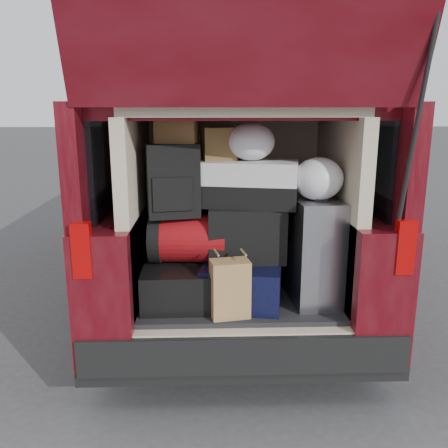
{
  "coord_description": "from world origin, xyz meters",
  "views": [
    {
      "loc": [
        -0.2,
        -2.73,
        1.76
      ],
      "look_at": [
        -0.09,
        0.2,
        1.02
      ],
      "focal_mm": 38.0,
      "sensor_mm": 36.0,
      "label": 1
    }
  ],
  "objects_px": {
    "twotone_duffel": "(247,183)",
    "navy_hardshell": "(243,279)",
    "kraft_bag": "(230,289)",
    "red_duffel": "(188,238)",
    "silver_roller": "(314,250)",
    "backpack": "(173,181)",
    "black_hardshell": "(179,281)",
    "black_soft_case": "(247,233)"
  },
  "relations": [
    {
      "from": "twotone_duffel",
      "to": "navy_hardshell",
      "type": "bearing_deg",
      "value": -97.53
    },
    {
      "from": "kraft_bag",
      "to": "red_duffel",
      "type": "height_order",
      "value": "red_duffel"
    },
    {
      "from": "silver_roller",
      "to": "twotone_duffel",
      "type": "xyz_separation_m",
      "value": [
        -0.42,
        0.1,
        0.41
      ]
    },
    {
      "from": "navy_hardshell",
      "to": "kraft_bag",
      "type": "height_order",
      "value": "kraft_bag"
    },
    {
      "from": "red_duffel",
      "to": "backpack",
      "type": "xyz_separation_m",
      "value": [
        -0.08,
        -0.05,
        0.38
      ]
    },
    {
      "from": "kraft_bag",
      "to": "twotone_duffel",
      "type": "height_order",
      "value": "twotone_duffel"
    },
    {
      "from": "twotone_duffel",
      "to": "black_hardshell",
      "type": "bearing_deg",
      "value": -161.82
    },
    {
      "from": "black_soft_case",
      "to": "twotone_duffel",
      "type": "height_order",
      "value": "twotone_duffel"
    },
    {
      "from": "black_hardshell",
      "to": "navy_hardshell",
      "type": "distance_m",
      "value": 0.42
    },
    {
      "from": "kraft_bag",
      "to": "twotone_duffel",
      "type": "distance_m",
      "value": 0.67
    },
    {
      "from": "black_hardshell",
      "to": "red_duffel",
      "type": "bearing_deg",
      "value": 30.08
    },
    {
      "from": "black_hardshell",
      "to": "black_soft_case",
      "type": "relative_size",
      "value": 1.25
    },
    {
      "from": "red_duffel",
      "to": "backpack",
      "type": "relative_size",
      "value": 1.06
    },
    {
      "from": "silver_roller",
      "to": "kraft_bag",
      "type": "bearing_deg",
      "value": -161.55
    },
    {
      "from": "silver_roller",
      "to": "red_duffel",
      "type": "relative_size",
      "value": 1.39
    },
    {
      "from": "black_soft_case",
      "to": "black_hardshell",
      "type": "bearing_deg",
      "value": -176.17
    },
    {
      "from": "black_soft_case",
      "to": "twotone_duffel",
      "type": "bearing_deg",
      "value": 94.82
    },
    {
      "from": "black_hardshell",
      "to": "twotone_duffel",
      "type": "relative_size",
      "value": 0.95
    },
    {
      "from": "black_soft_case",
      "to": "silver_roller",
      "type": "bearing_deg",
      "value": -6.2
    },
    {
      "from": "black_hardshell",
      "to": "backpack",
      "type": "relative_size",
      "value": 1.34
    },
    {
      "from": "red_duffel",
      "to": "backpack",
      "type": "bearing_deg",
      "value": -146.52
    },
    {
      "from": "silver_roller",
      "to": "kraft_bag",
      "type": "relative_size",
      "value": 1.92
    },
    {
      "from": "red_duffel",
      "to": "black_soft_case",
      "type": "height_order",
      "value": "black_soft_case"
    },
    {
      "from": "backpack",
      "to": "black_hardshell",
      "type": "bearing_deg",
      "value": 12.52
    },
    {
      "from": "backpack",
      "to": "navy_hardshell",
      "type": "bearing_deg",
      "value": -10.03
    },
    {
      "from": "backpack",
      "to": "kraft_bag",
      "type": "bearing_deg",
      "value": -49.32
    },
    {
      "from": "navy_hardshell",
      "to": "red_duffel",
      "type": "height_order",
      "value": "red_duffel"
    },
    {
      "from": "black_hardshell",
      "to": "backpack",
      "type": "bearing_deg",
      "value": -158.11
    },
    {
      "from": "silver_roller",
      "to": "black_soft_case",
      "type": "height_order",
      "value": "silver_roller"
    },
    {
      "from": "black_hardshell",
      "to": "red_duffel",
      "type": "relative_size",
      "value": 1.26
    },
    {
      "from": "black_hardshell",
      "to": "navy_hardshell",
      "type": "bearing_deg",
      "value": -1.71
    },
    {
      "from": "black_hardshell",
      "to": "kraft_bag",
      "type": "relative_size",
      "value": 1.73
    },
    {
      "from": "silver_roller",
      "to": "twotone_duffel",
      "type": "bearing_deg",
      "value": 161.73
    },
    {
      "from": "black_hardshell",
      "to": "red_duffel",
      "type": "height_order",
      "value": "red_duffel"
    },
    {
      "from": "black_hardshell",
      "to": "navy_hardshell",
      "type": "relative_size",
      "value": 1.01
    },
    {
      "from": "kraft_bag",
      "to": "black_soft_case",
      "type": "xyz_separation_m",
      "value": [
        0.12,
        0.29,
        0.26
      ]
    },
    {
      "from": "red_duffel",
      "to": "twotone_duffel",
      "type": "height_order",
      "value": "twotone_duffel"
    },
    {
      "from": "silver_roller",
      "to": "red_duffel",
      "type": "xyz_separation_m",
      "value": [
        -0.79,
        0.09,
        0.06
      ]
    },
    {
      "from": "black_hardshell",
      "to": "backpack",
      "type": "height_order",
      "value": "backpack"
    },
    {
      "from": "red_duffel",
      "to": "backpack",
      "type": "distance_m",
      "value": 0.39
    },
    {
      "from": "navy_hardshell",
      "to": "backpack",
      "type": "xyz_separation_m",
      "value": [
        -0.44,
        -0.0,
        0.64
      ]
    },
    {
      "from": "silver_roller",
      "to": "black_soft_case",
      "type": "xyz_separation_m",
      "value": [
        -0.41,
        0.06,
        0.1
      ]
    }
  ]
}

